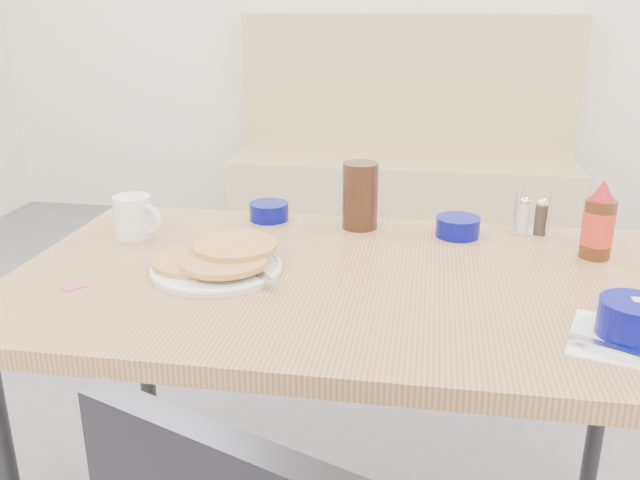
% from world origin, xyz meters
% --- Properties ---
extents(booth_bench, '(1.90, 0.56, 1.22)m').
position_xyz_m(booth_bench, '(0.00, 2.78, 0.35)').
color(booth_bench, tan).
rests_on(booth_bench, ground).
extents(dining_table, '(1.40, 0.80, 0.76)m').
position_xyz_m(dining_table, '(0.00, 0.25, 0.70)').
color(dining_table, tan).
rests_on(dining_table, ground).
extents(pancake_plate, '(0.29, 0.27, 0.05)m').
position_xyz_m(pancake_plate, '(-0.28, 0.23, 0.78)').
color(pancake_plate, white).
rests_on(pancake_plate, dining_table).
extents(coffee_mug, '(0.13, 0.09, 0.10)m').
position_xyz_m(coffee_mug, '(-0.53, 0.41, 0.81)').
color(coffee_mug, white).
rests_on(coffee_mug, dining_table).
extents(grits_setting, '(0.23, 0.24, 0.08)m').
position_xyz_m(grits_setting, '(0.49, 0.04, 0.79)').
color(grits_setting, white).
rests_on(grits_setting, dining_table).
extents(creamer_bowl, '(0.10, 0.10, 0.04)m').
position_xyz_m(creamer_bowl, '(-0.25, 0.59, 0.78)').
color(creamer_bowl, '#050971').
rests_on(creamer_bowl, dining_table).
extents(butter_bowl, '(0.10, 0.10, 0.05)m').
position_xyz_m(butter_bowl, '(0.23, 0.54, 0.78)').
color(butter_bowl, '#050971').
rests_on(butter_bowl, dining_table).
extents(amber_tumbler, '(0.10, 0.10, 0.16)m').
position_xyz_m(amber_tumbler, '(-0.01, 0.57, 0.84)').
color(amber_tumbler, '#321B10').
rests_on(amber_tumbler, dining_table).
extents(condiment_caddy, '(0.10, 0.07, 0.11)m').
position_xyz_m(condiment_caddy, '(0.40, 0.59, 0.80)').
color(condiment_caddy, silver).
rests_on(condiment_caddy, dining_table).
extents(syrup_bottle, '(0.07, 0.07, 0.18)m').
position_xyz_m(syrup_bottle, '(0.52, 0.45, 0.84)').
color(syrup_bottle, '#47230F').
rests_on(syrup_bottle, dining_table).
extents(sugar_wrapper, '(0.05, 0.05, 0.00)m').
position_xyz_m(sugar_wrapper, '(-0.53, 0.10, 0.76)').
color(sugar_wrapper, '#D24669').
rests_on(sugar_wrapper, dining_table).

